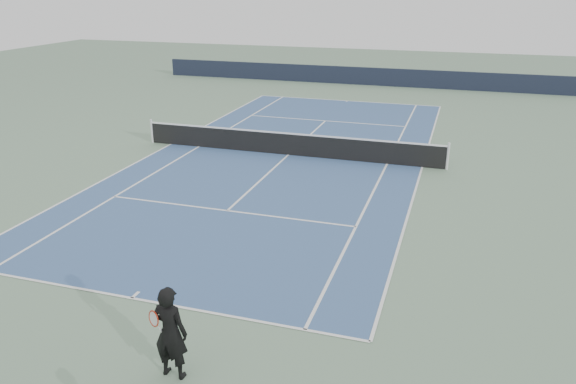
% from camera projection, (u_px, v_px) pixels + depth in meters
% --- Properties ---
extents(ground, '(80.00, 80.00, 0.00)m').
position_uv_depth(ground, '(288.00, 155.00, 23.42)').
color(ground, slate).
extents(court_surface, '(10.97, 23.77, 0.01)m').
position_uv_depth(court_surface, '(288.00, 155.00, 23.42)').
color(court_surface, '#395786').
rests_on(court_surface, ground).
extents(tennis_net, '(12.90, 0.10, 1.07)m').
position_uv_depth(tennis_net, '(288.00, 143.00, 23.24)').
color(tennis_net, silver).
rests_on(tennis_net, ground).
extents(windscreen_far, '(30.00, 0.25, 1.20)m').
position_uv_depth(windscreen_far, '(365.00, 76.00, 39.17)').
color(windscreen_far, black).
rests_on(windscreen_far, ground).
extents(tennis_player, '(0.81, 0.52, 1.84)m').
position_uv_depth(tennis_player, '(170.00, 332.00, 10.02)').
color(tennis_player, black).
rests_on(tennis_player, ground).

